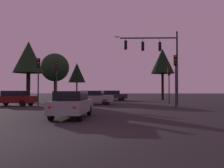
% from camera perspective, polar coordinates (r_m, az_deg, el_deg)
% --- Properties ---
extents(ground_plane, '(168.00, 168.00, 0.00)m').
position_cam_1_polar(ground_plane, '(32.25, 0.72, -4.33)').
color(ground_plane, black).
rests_on(ground_plane, ground).
extents(traffic_signal_mast_arm, '(6.42, 0.61, 7.53)m').
position_cam_1_polar(traffic_signal_mast_arm, '(24.12, 11.15, 7.22)').
color(traffic_signal_mast_arm, '#232326').
rests_on(traffic_signal_mast_arm, ground).
extents(traffic_light_corner_left, '(0.36, 0.38, 4.65)m').
position_cam_1_polar(traffic_light_corner_left, '(21.18, 15.34, 3.16)').
color(traffic_light_corner_left, '#232326').
rests_on(traffic_light_corner_left, ground).
extents(traffic_light_corner_right, '(0.30, 0.35, 4.21)m').
position_cam_1_polar(traffic_light_corner_right, '(27.74, 13.84, 1.44)').
color(traffic_light_corner_right, '#232326').
rests_on(traffic_light_corner_right, ground).
extents(traffic_light_median, '(0.31, 0.35, 4.77)m').
position_cam_1_polar(traffic_light_median, '(27.47, -13.43, 2.23)').
color(traffic_light_median, '#232326').
rests_on(traffic_light_median, ground).
extents(traffic_light_far_side, '(0.32, 0.36, 4.58)m').
position_cam_1_polar(traffic_light_far_side, '(22.86, -17.67, 2.70)').
color(traffic_light_far_side, '#232326').
rests_on(traffic_light_far_side, ground).
extents(car_nearside_lane, '(1.75, 4.16, 1.52)m').
position_cam_1_polar(car_nearside_lane, '(13.42, -9.83, -4.82)').
color(car_nearside_lane, gray).
rests_on(car_nearside_lane, ground).
extents(car_crossing_left, '(4.34, 2.02, 1.52)m').
position_cam_1_polar(car_crossing_left, '(25.18, -22.88, -3.18)').
color(car_crossing_left, '#4C0F0F').
rests_on(car_crossing_left, ground).
extents(car_crossing_right, '(4.24, 2.06, 1.52)m').
position_cam_1_polar(car_crossing_right, '(25.58, -4.50, -3.27)').
color(car_crossing_right, gray).
rests_on(car_crossing_right, ground).
extents(car_far_lane, '(4.76, 2.89, 1.52)m').
position_cam_1_polar(car_far_lane, '(35.28, -0.09, -2.79)').
color(car_far_lane, '#232328').
rests_on(car_far_lane, ground).
extents(tree_behind_sign, '(3.73, 3.73, 8.27)m').
position_cam_1_polar(tree_behind_sign, '(38.31, 12.30, 5.47)').
color(tree_behind_sign, black).
rests_on(tree_behind_sign, ground).
extents(tree_left_far, '(3.57, 3.57, 7.26)m').
position_cam_1_polar(tree_left_far, '(48.98, -8.63, 2.75)').
color(tree_left_far, black).
rests_on(tree_left_far, ground).
extents(tree_center_horizon, '(4.99, 4.99, 8.12)m').
position_cam_1_polar(tree_center_horizon, '(42.51, -13.84, 3.95)').
color(tree_center_horizon, black).
rests_on(tree_center_horizon, ground).
extents(tree_right_cluster, '(3.90, 3.90, 7.97)m').
position_cam_1_polar(tree_right_cluster, '(32.32, -19.84, 6.16)').
color(tree_right_cluster, black).
rests_on(tree_right_cluster, ground).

